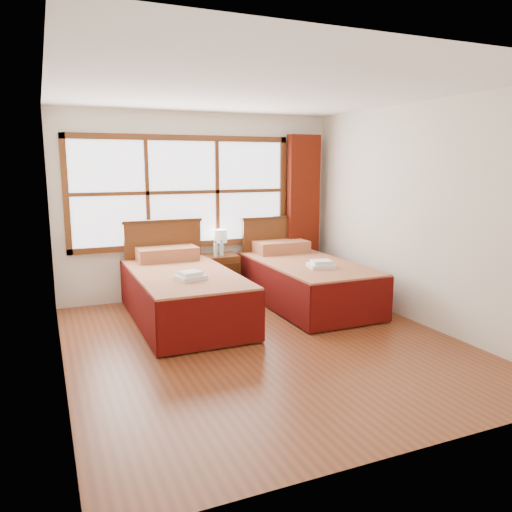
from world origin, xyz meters
name	(u,v)px	position (x,y,z in m)	size (l,w,h in m)	color
floor	(264,343)	(0.00, 0.00, 0.00)	(4.50, 4.50, 0.00)	brown
ceiling	(265,90)	(0.00, 0.00, 2.60)	(4.50, 4.50, 0.00)	white
wall_back	(200,206)	(0.00, 2.25, 1.30)	(4.00, 4.00, 0.00)	silver
wall_left	(54,233)	(-2.00, 0.00, 1.30)	(4.50, 4.50, 0.00)	silver
wall_right	(419,215)	(2.00, 0.00, 1.30)	(4.50, 4.50, 0.00)	silver
window	(183,192)	(-0.25, 2.21, 1.50)	(3.16, 0.06, 1.56)	white
curtain	(303,212)	(1.60, 2.11, 1.17)	(0.50, 0.16, 2.30)	#5A1609
bed_left	(182,291)	(-0.57, 1.20, 0.35)	(1.17, 2.27, 1.14)	#3E210D
bed_right	(304,279)	(1.14, 1.20, 0.34)	(1.14, 2.21, 1.11)	#3E210D
nightstand	(221,276)	(0.22, 1.99, 0.31)	(0.46, 0.45, 0.61)	#572C13
towels_left	(190,276)	(-0.59, 0.70, 0.65)	(0.36, 0.33, 0.09)	white
towels_right	(321,264)	(1.13, 0.73, 0.64)	(0.37, 0.34, 0.09)	white
lamp	(221,237)	(0.23, 2.03, 0.87)	(0.18, 0.18, 0.36)	#B7933A
bottle_near	(216,249)	(0.12, 1.91, 0.71)	(0.06, 0.06, 0.22)	#BEE1F4
bottle_far	(222,249)	(0.21, 1.94, 0.71)	(0.06, 0.06, 0.22)	#BEE1F4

